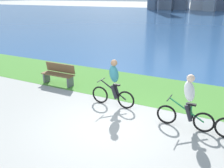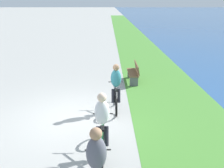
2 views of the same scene
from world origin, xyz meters
The scene contains 5 objects.
ground_plane centered at (0.00, 0.00, 0.00)m, with size 300.00×300.00×0.00m, color #9E9E99.
grass_strip_bayside centered at (0.00, 3.63, 0.00)m, with size 120.00×3.38×0.01m, color #478433.
cyclist_lead centered at (-0.57, 1.44, 0.83)m, with size 1.64×0.52×1.67m.
cyclist_trailing centered at (2.01, 1.02, 0.83)m, with size 1.67×0.52×1.64m.
bench_near_path centered at (-3.74, 2.39, 0.45)m, with size 1.50×0.47×0.90m.
Camera 2 is at (7.24, 1.18, 3.66)m, focal length 38.75 mm.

